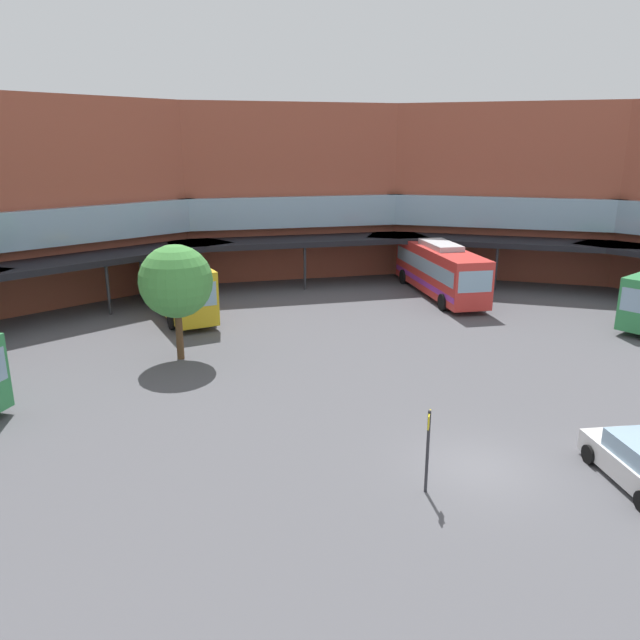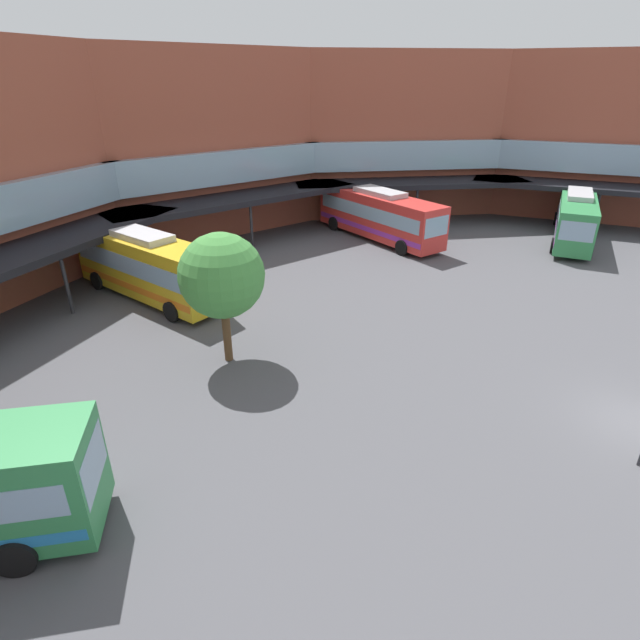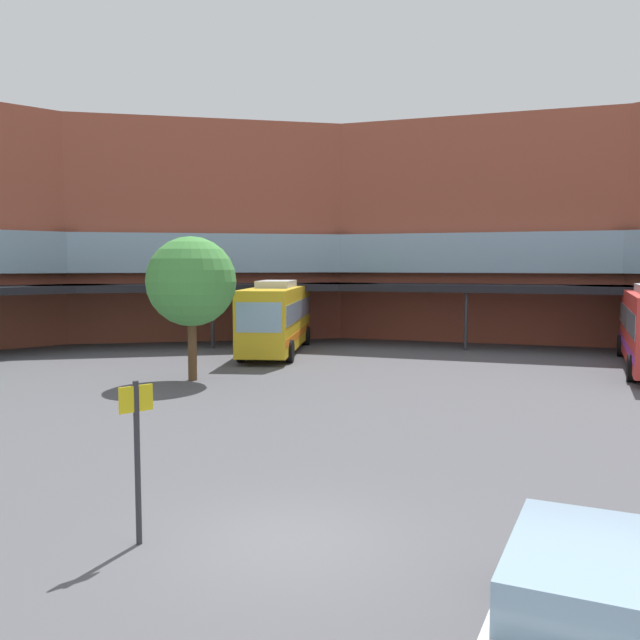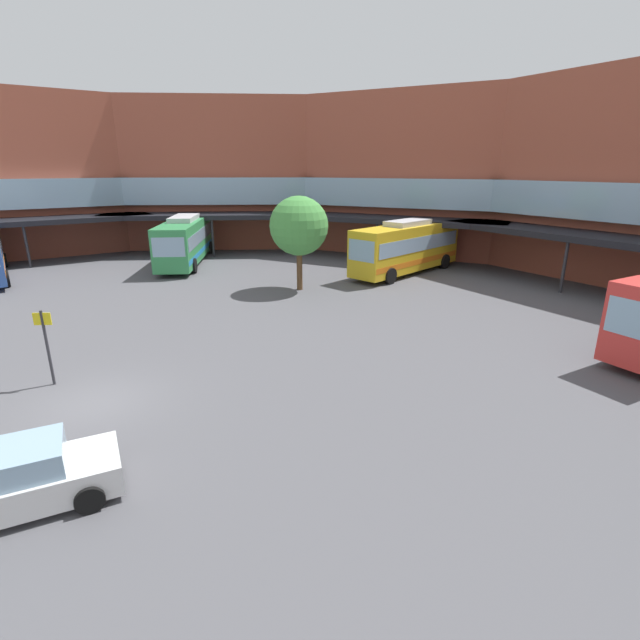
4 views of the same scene
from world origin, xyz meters
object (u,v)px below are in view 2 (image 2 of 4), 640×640
(bus_4, at_px, (147,266))
(plaza_tree, at_px, (222,276))
(bus_0, at_px, (379,214))
(bus_2, at_px, (575,216))

(bus_4, distance_m, plaza_tree, 9.26)
(bus_0, distance_m, plaza_tree, 20.72)
(bus_2, xyz_separation_m, plaza_tree, (-28.96, 8.15, 2.14))
(bus_4, relative_size, plaza_tree, 1.80)
(bus_0, distance_m, bus_4, 18.41)
(bus_2, height_order, plaza_tree, plaza_tree)
(plaza_tree, bearing_deg, bus_0, 11.47)
(bus_0, relative_size, bus_4, 1.14)
(bus_4, xyz_separation_m, plaza_tree, (-2.39, -8.71, 2.06))
(bus_2, relative_size, bus_4, 1.18)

